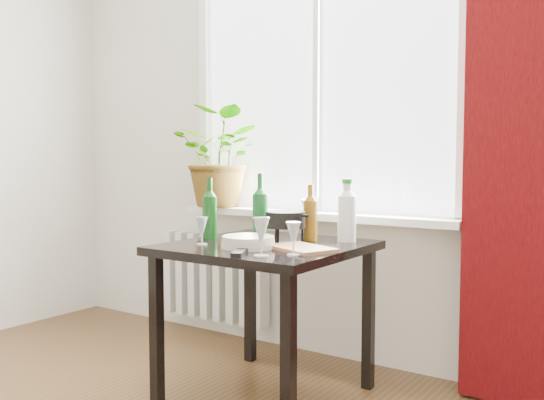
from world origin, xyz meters
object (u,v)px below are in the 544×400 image
Objects in this scene: wineglass_front_left at (202,231)px; wineglass_back_center at (309,218)px; wine_bottle_left at (210,208)px; wineglass_back_left at (260,218)px; radiator at (214,277)px; plate_stack at (248,242)px; table at (266,263)px; cleaning_bottle at (347,210)px; bottle_amber at (310,211)px; tv_remote at (240,252)px; fondue_pot at (285,227)px; cutting_board at (301,248)px; wineglass_far_right at (293,239)px; wine_bottle_right at (260,205)px; potted_plant at (222,157)px; wineglass_front_right at (261,237)px.

wineglass_back_center is at bearing 61.85° from wineglass_front_left.
wineglass_back_left is (0.12, 0.27, -0.07)m from wine_bottle_left.
plate_stack reaches higher than radiator.
cleaning_bottle is (0.28, 0.28, 0.25)m from table.
tv_remote is at bearing -92.25° from bottle_amber.
wineglass_back_center is 0.22m from fondue_pot.
cutting_board is at bearing 32.56° from tv_remote.
fondue_pot is (-0.25, 0.32, 0.00)m from wineglass_far_right.
wine_bottle_right is 1.66× the size of wineglass_back_center.
wineglass_back_center is at bearing -18.43° from potted_plant.
plate_stack is (0.01, -0.15, 0.12)m from table.
wineglass_far_right is (1.15, -0.86, 0.43)m from radiator.
wine_bottle_right is 0.26m from bottle_amber.
wine_bottle_left is 0.31m from wineglass_back_left.
table is 0.43m from wine_bottle_left.
cutting_board is at bearing -63.73° from wineglass_back_center.
wine_bottle_right is at bearing -54.33° from wineglass_back_left.
tv_remote is at bearing -36.53° from wine_bottle_left.
wineglass_back_center is 0.58m from wineglass_front_left.
wineglass_front_left is 0.54× the size of plate_stack.
bottle_amber reaches higher than wineglass_front_right.
wine_bottle_right is at bearing -34.25° from radiator.
potted_plant is 0.88m from wineglass_back_center.
table is 4.95× the size of wineglass_back_left.
wine_bottle_right is 2.50× the size of wineglass_front_left.
wineglass_back_center is at bearing 103.19° from wineglass_front_right.
wine_bottle_left reaches higher than wineglass_front_left.
fondue_pot reaches higher than plate_stack.
cutting_board is (0.60, -0.08, -0.15)m from wine_bottle_left.
wineglass_back_left reaches higher than wineglass_far_right.
wineglass_back_center is at bearing 79.91° from table.
wine_bottle_left is 1.09× the size of bottle_amber.
fondue_pot is (0.40, 0.09, -0.08)m from wine_bottle_left.
wineglass_back_left is 0.34m from fondue_pot.
wineglass_far_right is 0.84× the size of wineglass_back_left.
wine_bottle_left reaches higher than wineglass_back_left.
wineglass_back_left is 1.11× the size of tv_remote.
wineglass_back_center is (0.90, -0.32, 0.46)m from radiator.
potted_plant is 1.97× the size of wine_bottle_left.
wine_bottle_right reaches higher than radiator.
wineglass_back_left is at bearing 143.25° from cutting_board.
wineglass_back_left is at bearing -173.99° from wineglass_back_center.
wineglass_front_left is 0.49m from cutting_board.
wineglass_back_left is at bearing 170.77° from bottle_amber.
radiator is 0.78m from potted_plant.
tv_remote is at bearing -61.73° from wineglass_back_left.
wineglass_far_right is (0.02, -0.51, -0.08)m from cleaning_bottle.
potted_plant is (-0.73, 0.57, 0.50)m from table.
wineglass_back_left is at bearing 129.93° from table.
plate_stack is 0.25m from cutting_board.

